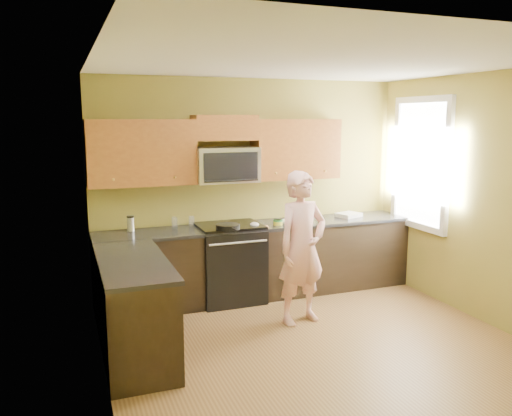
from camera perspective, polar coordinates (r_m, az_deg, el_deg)
name	(u,v)px	position (r m, az deg, el deg)	size (l,w,h in m)	color
floor	(323,351)	(5.21, 7.41, -15.36)	(4.00, 4.00, 0.00)	brown
ceiling	(330,62)	(4.74, 8.16, 15.69)	(4.00, 4.00, 0.00)	white
wall_back	(251,187)	(6.60, -0.53, 2.36)	(4.00, 4.00, 0.00)	olive
wall_front	(497,274)	(3.23, 25.02, -6.57)	(4.00, 4.00, 0.00)	olive
wall_left	(100,230)	(4.23, -16.81, -2.30)	(4.00, 4.00, 0.00)	olive
wall_right	(495,201)	(6.00, 24.82, 0.70)	(4.00, 4.00, 0.00)	olive
cabinet_back_run	(260,262)	(6.50, 0.40, -5.93)	(4.00, 0.60, 0.88)	black
cabinet_left_run	(133,309)	(5.09, -13.36, -10.78)	(0.60, 1.60, 0.88)	black
countertop_back	(260,226)	(6.38, 0.44, -1.98)	(4.00, 0.62, 0.04)	black
countertop_left	(133,262)	(4.95, -13.46, -5.78)	(0.62, 1.60, 0.04)	black
stove	(230,263)	(6.34, -2.91, -6.03)	(0.76, 0.65, 0.95)	black
microwave	(226,182)	(6.27, -3.33, 2.87)	(0.76, 0.40, 0.42)	silver
upper_cab_left	(143,185)	(6.08, -12.38, 2.45)	(1.22, 0.33, 0.75)	brown
upper_cab_right	(295,179)	(6.64, 4.35, 3.26)	(1.12, 0.33, 0.75)	brown
upper_cab_over_mw	(225,128)	(6.25, -3.49, 8.83)	(0.76, 0.33, 0.30)	brown
window	(421,164)	(6.84, 17.72, 4.69)	(0.06, 1.06, 1.66)	white
woman	(302,248)	(5.61, 5.10, -4.40)	(0.61, 0.40, 1.66)	#F67B7B
frying_pan	(228,229)	(5.96, -3.12, -2.36)	(0.28, 0.48, 0.06)	black
butter_tub	(278,225)	(6.34, 2.44, -1.89)	(0.12, 0.12, 0.08)	#FFF843
toast_slice	(264,227)	(6.19, 0.86, -2.10)	(0.11, 0.11, 0.01)	#B27F47
napkin_a	(254,225)	(6.21, -0.17, -1.86)	(0.11, 0.12, 0.06)	silver
napkin_b	(285,221)	(6.39, 3.17, -1.49)	(0.12, 0.13, 0.07)	silver
dish_towel	(349,215)	(6.98, 10.17, -0.75)	(0.30, 0.24, 0.05)	white
travel_mug	(131,231)	(6.17, -13.63, -2.49)	(0.08, 0.08, 0.18)	silver
glass_a	(175,222)	(6.29, -8.97, -1.54)	(0.07, 0.07, 0.12)	silver
glass_c	(192,221)	(6.32, -7.12, -1.43)	(0.07, 0.07, 0.12)	silver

